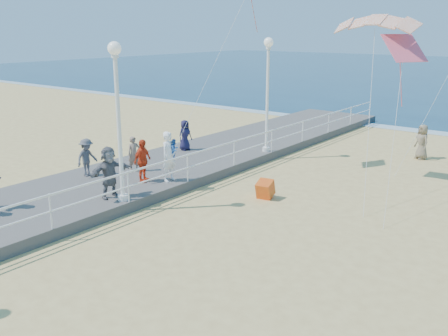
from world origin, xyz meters
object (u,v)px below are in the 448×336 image
Objects in this scene: toddler_held at (174,149)px; spectator_4 at (185,135)px; woman_holding_toddler at (169,157)px; spectator_6 at (134,154)px; spectator_5 at (109,172)px; box_kite at (265,191)px; spectator_3 at (142,161)px; spectator_2 at (87,157)px; beach_walker_c at (422,142)px; lamp_post_far at (268,83)px; lamp_post_mid at (118,106)px.

toddler_held is 5.10m from spectator_4.
woman_holding_toddler reaches higher than spectator_6.
box_kite is (3.73, 4.17, -1.01)m from spectator_5.
spectator_3 is 5.34m from spectator_4.
spectator_2 reaches higher than spectator_4.
box_kite is at bearing -67.35° from beach_walker_c.
spectator_5 reaches higher than toddler_held.
spectator_2 is (-3.38, -7.87, -2.50)m from lamp_post_far.
box_kite is at bearing -37.27° from spectator_5.
lamp_post_far is at bearing 90.00° from lamp_post_mid.
woman_holding_toddler is 0.35m from toddler_held.
spectator_4 is at bearing -146.16° from lamp_post_far.
spectator_6 reaches higher than beach_walker_c.
spectator_5 reaches higher than spectator_6.
woman_holding_toddler is 3.24× the size of box_kite.
spectator_6 is at bearing 49.45° from spectator_3.
woman_holding_toddler is at bearing 96.79° from lamp_post_mid.
spectator_2 is (-3.22, -1.67, -0.49)m from toddler_held.
spectator_6 is at bearing -88.54° from beach_walker_c.
toddler_held is 0.53× the size of spectator_2.
spectator_2 is (-3.38, 1.13, -2.50)m from lamp_post_mid.
lamp_post_mid is 6.18m from box_kite.
spectator_3 is at bearing -162.08° from box_kite.
spectator_4 is (-3.26, -2.19, -2.52)m from lamp_post_far.
spectator_3 is 2.05m from spectator_5.
spectator_6 is (-1.82, 2.79, -0.18)m from spectator_5.
lamp_post_mid is 3.15× the size of beach_walker_c.
spectator_5 is (2.67, -6.86, 0.17)m from spectator_4.
woman_holding_toddler is 1.33× the size of spectator_6.
box_kite is (6.40, -2.68, -0.84)m from spectator_4.
spectator_2 reaches higher than spectator_6.
lamp_post_far is 3.15× the size of beach_walker_c.
woman_holding_toddler is 1.07× the size of spectator_5.
toddler_held is 3.66m from spectator_2.
lamp_post_mid reaches higher than beach_walker_c.
toddler_held is 2.31m from spectator_6.
lamp_post_mid reaches higher than spectator_6.
lamp_post_mid reaches higher than spectator_2.
woman_holding_toddler reaches higher than toddler_held.
woman_holding_toddler is at bearing 133.23° from toddler_held.
woman_holding_toddler is 1.17× the size of spectator_3.
lamp_post_mid is 15.14m from beach_walker_c.
spectator_3 is at bearing 118.47° from lamp_post_mid.
beach_walker_c is (9.28, 12.52, -0.32)m from spectator_2.
lamp_post_mid is 2.92× the size of spectator_5.
woman_holding_toddler is 2.42× the size of toddler_held.
woman_holding_toddler is (-0.31, -6.35, -2.29)m from lamp_post_far.
beach_walker_c is at bearing 66.66° from lamp_post_mid.
woman_holding_toddler is at bearing -92.84° from lamp_post_far.
spectator_2 is 2.53× the size of box_kite.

